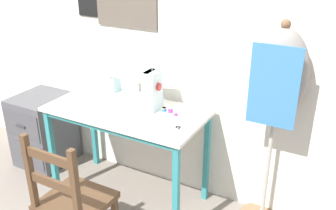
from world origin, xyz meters
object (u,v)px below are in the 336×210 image
at_px(sewing_machine, 138,89).
at_px(thread_spool_mid_table, 170,110).
at_px(thread_spool_near_machine, 164,110).
at_px(scissors, 179,129).
at_px(thread_spool_far_edge, 176,114).
at_px(dress_form, 278,86).
at_px(fabric_bowl, 77,98).
at_px(filing_cabinet, 44,130).
at_px(wooden_chair, 72,203).

xyz_separation_m(sewing_machine, thread_spool_mid_table, (0.27, 0.01, -0.11)).
bearing_deg(thread_spool_near_machine, scissors, -41.92).
bearing_deg(thread_spool_near_machine, thread_spool_mid_table, 2.55).
xyz_separation_m(thread_spool_far_edge, dress_form, (0.64, 0.15, 0.28)).
bearing_deg(scissors, fabric_bowl, 177.23).
xyz_separation_m(thread_spool_near_machine, filing_cabinet, (-1.23, -0.02, -0.46)).
relative_size(thread_spool_far_edge, wooden_chair, 0.04).
height_order(thread_spool_mid_table, dress_form, dress_form).
bearing_deg(wooden_chair, thread_spool_near_machine, 75.31).
bearing_deg(thread_spool_far_edge, sewing_machine, 176.11).
height_order(thread_spool_near_machine, thread_spool_mid_table, thread_spool_mid_table).
xyz_separation_m(thread_spool_far_edge, wooden_chair, (-0.31, -0.76, -0.35)).
bearing_deg(wooden_chair, fabric_bowl, 126.64).
xyz_separation_m(thread_spool_mid_table, dress_form, (0.70, 0.12, 0.27)).
bearing_deg(filing_cabinet, fabric_bowl, -13.35).
distance_m(thread_spool_near_machine, thread_spool_mid_table, 0.05).
xyz_separation_m(filing_cabinet, dress_form, (1.98, 0.15, 0.74)).
relative_size(fabric_bowl, thread_spool_mid_table, 3.81).
distance_m(thread_spool_mid_table, dress_form, 0.76).
bearing_deg(thread_spool_mid_table, filing_cabinet, -178.85).
xyz_separation_m(scissors, dress_form, (0.53, 0.32, 0.29)).
bearing_deg(thread_spool_far_edge, thread_spool_mid_table, 154.17).
bearing_deg(thread_spool_near_machine, wooden_chair, -104.69).
xyz_separation_m(scissors, filing_cabinet, (-1.45, 0.18, -0.45)).
distance_m(sewing_machine, thread_spool_near_machine, 0.25).
bearing_deg(sewing_machine, fabric_bowl, -161.56).
distance_m(sewing_machine, scissors, 0.50).
distance_m(scissors, thread_spool_near_machine, 0.30).
distance_m(thread_spool_near_machine, filing_cabinet, 1.31).
relative_size(thread_spool_mid_table, dress_form, 0.03).
bearing_deg(fabric_bowl, sewing_machine, 18.44).
height_order(thread_spool_far_edge, dress_form, dress_form).
bearing_deg(filing_cabinet, wooden_chair, -36.61).
bearing_deg(scissors, thread_spool_far_edge, 123.22).
distance_m(fabric_bowl, scissors, 0.90).
bearing_deg(sewing_machine, wooden_chair, -89.22).
distance_m(sewing_machine, filing_cabinet, 1.17).
distance_m(filing_cabinet, dress_form, 2.12).
height_order(scissors, thread_spool_mid_table, thread_spool_mid_table).
bearing_deg(sewing_machine, thread_spool_far_edge, -3.89).
relative_size(thread_spool_mid_table, filing_cabinet, 0.07).
relative_size(thread_spool_near_machine, thread_spool_far_edge, 1.28).
height_order(thread_spool_mid_table, thread_spool_far_edge, thread_spool_mid_table).
height_order(sewing_machine, filing_cabinet, sewing_machine).
relative_size(scissors, wooden_chair, 0.14).
relative_size(thread_spool_near_machine, wooden_chair, 0.05).
bearing_deg(thread_spool_mid_table, thread_spool_far_edge, -25.83).
xyz_separation_m(sewing_machine, fabric_bowl, (-0.46, -0.15, -0.11)).
bearing_deg(scissors, sewing_machine, 155.91).
bearing_deg(wooden_chair, scissors, 53.88).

